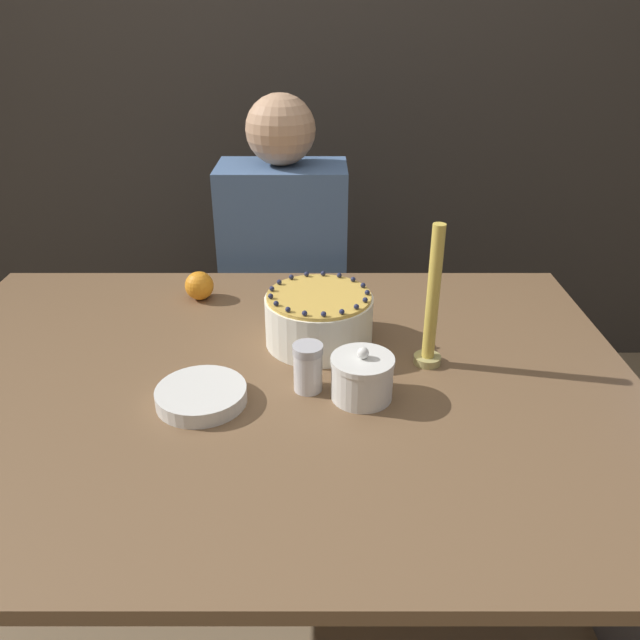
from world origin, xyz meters
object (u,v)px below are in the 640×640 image
(sugar_shaker, at_px, (309,367))
(person_man_blue_shirt, at_px, (285,306))
(cake, at_px, (320,318))
(sugar_bowl, at_px, (363,377))
(candle, at_px, (433,309))

(sugar_shaker, xyz_separation_m, person_man_blue_shirt, (-0.10, 0.82, -0.26))
(cake, relative_size, person_man_blue_shirt, 0.21)
(sugar_bowl, height_order, person_man_blue_shirt, person_man_blue_shirt)
(sugar_shaker, bearing_deg, candle, 21.51)
(candle, relative_size, person_man_blue_shirt, 0.26)
(sugar_bowl, xyz_separation_m, person_man_blue_shirt, (-0.21, 0.85, -0.25))
(candle, bearing_deg, sugar_bowl, -139.45)
(sugar_bowl, xyz_separation_m, candle, (0.15, 0.13, 0.09))
(cake, xyz_separation_m, sugar_bowl, (0.09, -0.23, -0.01))
(cake, xyz_separation_m, sugar_shaker, (-0.02, -0.20, -0.01))
(sugar_shaker, bearing_deg, person_man_blue_shirt, 96.75)
(cake, height_order, sugar_shaker, cake)
(cake, relative_size, sugar_bowl, 1.96)
(sugar_bowl, bearing_deg, sugar_shaker, 165.58)
(sugar_bowl, distance_m, sugar_shaker, 0.11)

